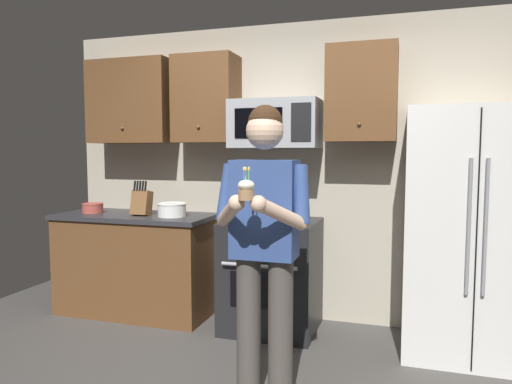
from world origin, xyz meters
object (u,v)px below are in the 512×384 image
oven_range (271,275)px  bowl_large_white (172,209)px  person (264,235)px  bowl_small_colored (93,208)px  cupcake (246,189)px  microwave (276,124)px  refrigerator (469,233)px  knife_block (142,202)px

oven_range → bowl_large_white: 1.04m
person → bowl_small_colored: bearing=151.7°
person → cupcake: 0.44m
microwave → cupcake: bearing=-80.5°
refrigerator → cupcake: (-1.24, -1.37, 0.39)m
bowl_small_colored → knife_block: bearing=-1.3°
bowl_small_colored → cupcake: size_ratio=1.13×
knife_block → person: (1.46, -1.06, -0.04)m
refrigerator → bowl_large_white: (-2.41, 0.02, 0.08)m
knife_block → person: bearing=-35.9°
person → cupcake: (-0.00, -0.33, 0.30)m
oven_range → cupcake: size_ratio=5.36×
oven_range → knife_block: knife_block is taller
microwave → bowl_small_colored: size_ratio=3.77×
oven_range → person: bearing=-76.7°
oven_range → refrigerator: size_ratio=0.52×
cupcake → knife_block: bearing=136.5°
oven_range → bowl_small_colored: bearing=-179.4°
knife_block → bowl_large_white: (0.30, 0.01, -0.05)m
microwave → person: microwave is taller
oven_range → bowl_small_colored: size_ratio=4.75×
bowl_large_white → bowl_small_colored: 0.82m
knife_block → person: size_ratio=0.18×
refrigerator → person: size_ratio=1.02×
bowl_large_white → cupcake: 1.84m
refrigerator → bowl_small_colored: size_ratio=9.16×
bowl_large_white → cupcake: bearing=-50.1°
person → cupcake: size_ratio=10.13×
cupcake → refrigerator: bearing=47.9°
oven_range → microwave: (0.00, 0.12, 1.26)m
oven_range → refrigerator: 1.56m
microwave → bowl_small_colored: 1.89m
refrigerator → knife_block: 2.71m
refrigerator → bowl_small_colored: bearing=179.6°
bowl_small_colored → cupcake: bearing=-35.1°
microwave → person: (0.26, -1.20, -0.72)m
refrigerator → knife_block: bearing=179.8°
bowl_small_colored → cupcake: cupcake is taller
knife_block → person: person is taller
microwave → cupcake: microwave is taller
microwave → bowl_large_white: bearing=-171.1°
refrigerator → bowl_small_colored: refrigerator is taller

